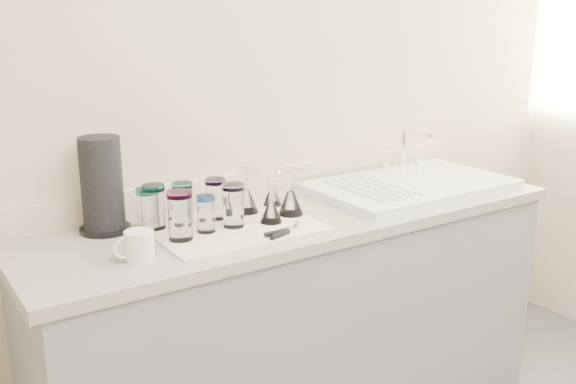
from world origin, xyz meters
TOP-DOWN VIEW (x-y plane):
  - counter_unit at (0.00, 1.20)m, footprint 2.06×0.62m
  - sink_unit at (0.55, 1.20)m, footprint 0.82×0.50m
  - dish_towel at (-0.30, 1.17)m, footprint 0.55×0.42m
  - tumbler_teal at (-0.53, 1.30)m, footprint 0.08×0.08m
  - tumbler_cyan at (-0.42, 1.30)m, footprint 0.07×0.07m
  - tumbler_purple at (-0.31, 1.28)m, footprint 0.07×0.07m
  - tumbler_magenta at (-0.51, 1.15)m, footprint 0.08×0.08m
  - tumbler_blue at (-0.40, 1.17)m, footprint 0.06×0.06m
  - tumbler_lavender at (-0.30, 1.17)m, footprint 0.07×0.07m
  - tumbler_extra at (-0.55, 1.30)m, footprint 0.07×0.07m
  - goblet_back_left at (-0.18, 1.28)m, footprint 0.09×0.09m
  - goblet_back_right at (-0.06, 1.31)m, footprint 0.07×0.07m
  - goblet_front_left at (-0.17, 1.13)m, footprint 0.08×0.08m
  - goblet_front_right at (-0.07, 1.17)m, footprint 0.09×0.09m
  - can_opener at (-0.20, 1.00)m, footprint 0.14×0.06m
  - white_mug at (-0.68, 1.07)m, footprint 0.12×0.09m
  - paper_towel_roll at (-0.67, 1.38)m, footprint 0.17×0.17m

SIDE VIEW (x-z plane):
  - counter_unit at x=0.00m, z-range 0.00..0.90m
  - dish_towel at x=-0.30m, z-range 0.90..0.91m
  - can_opener at x=-0.20m, z-range 0.91..0.93m
  - sink_unit at x=0.55m, z-range 0.81..1.03m
  - white_mug at x=-0.68m, z-range 0.90..0.99m
  - goblet_back_right at x=-0.06m, z-range 0.89..1.01m
  - goblet_front_left at x=-0.17m, z-range 0.89..1.02m
  - goblet_back_left at x=-0.18m, z-range 0.88..1.04m
  - goblet_front_right at x=-0.07m, z-range 0.88..1.04m
  - tumbler_blue at x=-0.40m, z-range 0.91..1.03m
  - tumbler_cyan at x=-0.42m, z-range 0.91..1.05m
  - tumbler_extra at x=-0.55m, z-range 0.91..1.05m
  - tumbler_purple at x=-0.31m, z-range 0.91..1.05m
  - tumbler_lavender at x=-0.30m, z-range 0.91..1.06m
  - tumbler_teal at x=-0.53m, z-range 0.91..1.06m
  - tumbler_magenta at x=-0.51m, z-range 0.91..1.07m
  - paper_towel_roll at x=-0.67m, z-range 0.90..1.22m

